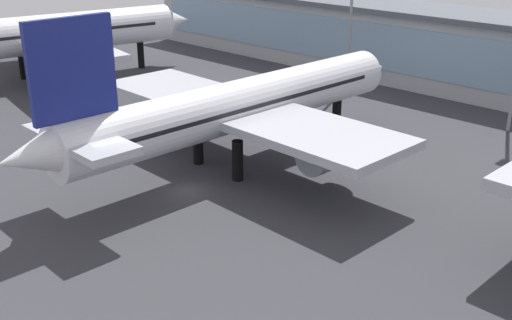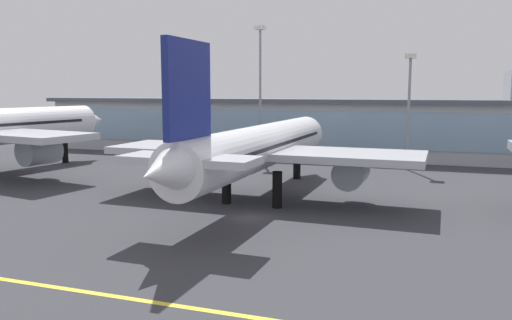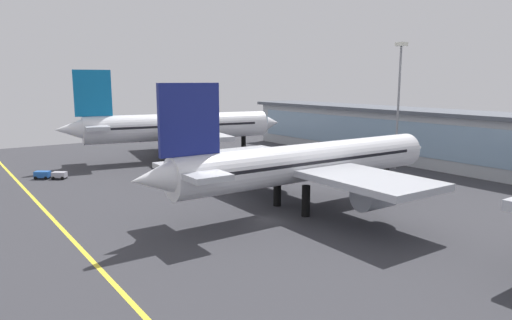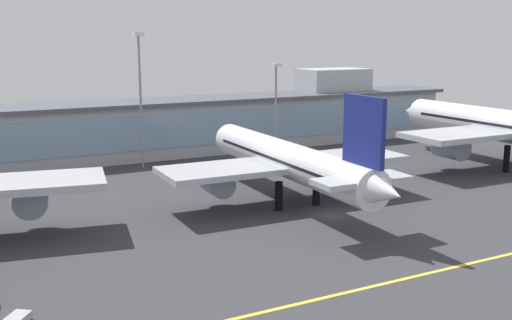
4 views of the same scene
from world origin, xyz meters
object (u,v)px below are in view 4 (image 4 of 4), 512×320
at_px(airliner_near_right, 288,161).
at_px(apron_light_mast_centre, 140,81).
at_px(airliner_far_right, 508,127).
at_px(apron_light_mast_west, 276,94).

xyz_separation_m(airliner_near_right, apron_light_mast_centre, (-11.43, 34.00, 9.82)).
relative_size(airliner_near_right, airliner_far_right, 0.89).
bearing_deg(apron_light_mast_west, apron_light_mast_centre, 173.50).
distance_m(airliner_near_right, apron_light_mast_west, 35.19).
relative_size(airliner_near_right, apron_light_mast_centre, 2.02).
bearing_deg(airliner_near_right, apron_light_mast_centre, 19.87).
bearing_deg(apron_light_mast_west, airliner_far_right, -39.70).
height_order(airliner_near_right, apron_light_mast_west, apron_light_mast_west).
xyz_separation_m(airliner_far_right, apron_light_mast_west, (-33.91, 28.16, 5.34)).
xyz_separation_m(airliner_near_right, airliner_far_right, (49.36, 2.78, 1.20)).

